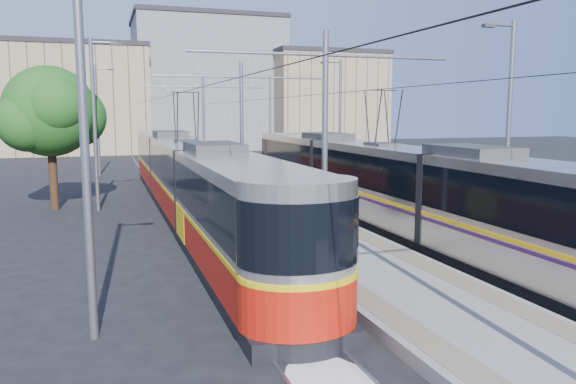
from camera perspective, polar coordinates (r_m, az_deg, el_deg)
name	(u,v)px	position (r m, az deg, el deg)	size (l,w,h in m)	color
ground	(463,330)	(12.92, 17.37, -13.21)	(160.00, 160.00, 0.00)	black
platform	(257,203)	(28.02, -3.20, -1.11)	(4.00, 50.00, 0.30)	gray
tactile_strip_left	(228,201)	(27.66, -6.11, -0.94)	(0.70, 50.00, 0.01)	gray
tactile_strip_right	(284,198)	(28.40, -0.38, -0.66)	(0.70, 50.00, 0.01)	gray
rails	(257,206)	(28.04, -3.20, -1.39)	(8.71, 70.00, 0.03)	gray
tram_left	(188,178)	(25.65, -10.15, 1.43)	(2.43, 32.07, 5.50)	black
tram_right	(381,181)	(23.27, 9.44, 1.16)	(2.43, 29.33, 5.50)	black
catenary	(273,115)	(24.92, -1.56, 7.86)	(9.20, 70.00, 7.00)	slate
street_lamps	(237,121)	(31.55, -5.16, 7.25)	(15.18, 38.22, 8.00)	slate
shelter	(300,195)	(22.19, 1.23, -0.33)	(0.76, 1.03, 2.04)	black
tree	(56,113)	(28.89, -22.49, 7.41)	(4.67, 4.32, 6.79)	#382314
building_left	(75,99)	(69.80, -20.82, 8.79)	(16.32, 12.24, 12.28)	gray
building_centre	(207,84)	(74.98, -8.25, 10.79)	(18.36, 14.28, 16.60)	gray
building_right	(324,101)	(72.98, 3.67, 9.24)	(14.28, 10.20, 12.27)	gray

